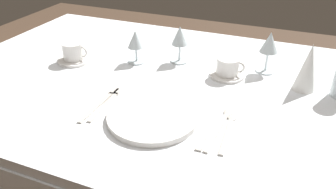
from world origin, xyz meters
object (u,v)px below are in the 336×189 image
Objects in this scene: dinner_plate at (153,117)px; dinner_knife at (208,128)px; wine_glass_centre at (269,45)px; spoon_dessert at (229,127)px; fork_inner at (101,103)px; coffee_cup_right at (74,51)px; fork_outer at (108,102)px; spoon_soup at (222,123)px; wine_glass_left at (136,41)px; coffee_cup_left at (228,66)px; napkin_folded at (308,67)px; wine_glass_right at (180,38)px.

dinner_plate is 1.23× the size of dinner_knife.
wine_glass_centre is at bearing 76.89° from dinner_knife.
wine_glass_centre is (0.05, 0.41, 0.11)m from spoon_dessert.
wine_glass_centre reaches higher than spoon_dessert.
fork_inner is 1.09× the size of spoon_dessert.
dinner_knife is at bearing -21.22° from coffee_cup_right.
coffee_cup_right is at bearing 138.59° from fork_inner.
fork_outer is 0.91× the size of spoon_soup.
spoon_soup is 1.73× the size of wine_glass_left.
coffee_cup_left is (-0.06, 0.31, 0.04)m from spoon_soup.
dinner_knife is at bearing -103.11° from wine_glass_centre.
napkin_folded is at bearing 29.89° from fork_outer.
spoon_dessert is 0.33m from coffee_cup_left.
spoon_dessert is at bearing -120.20° from napkin_folded.
fork_outer is 0.40m from spoon_dessert.
wine_glass_left is 0.64m from napkin_folded.
fork_outer is 0.38m from coffee_cup_right.
napkin_folded is (0.21, 0.31, 0.08)m from spoon_soup.
wine_glass_left reaches higher than spoon_dessert.
coffee_cup_right reaches higher than coffee_cup_left.
wine_glass_centre is at bearing 146.84° from napkin_folded.
spoon_dessert reaches higher than dinner_knife.
coffee_cup_right is at bearing -173.37° from napkin_folded.
dinner_knife is 0.52m from wine_glass_left.
spoon_soup is (0.37, 0.02, 0.00)m from fork_outer.
coffee_cup_right reaches higher than fork_outer.
fork_inner is 0.99× the size of dinner_knife.
fork_inner is 0.39m from spoon_soup.
coffee_cup_right is 0.88m from napkin_folded.
wine_glass_centre is (0.27, 0.45, 0.10)m from dinner_plate.
dinner_knife is 0.48m from wine_glass_right.
wine_glass_centre is at bearing 6.53° from wine_glass_right.
coffee_cup_right is (-0.69, 0.22, 0.04)m from spoon_dessert.
dinner_knife is 0.96× the size of spoon_soup.
spoon_dessert is (0.02, -0.01, 0.00)m from spoon_soup.
wine_glass_right is (0.16, 0.07, 0.01)m from wine_glass_left.
coffee_cup_left is at bearing 1.96° from wine_glass_left.
spoon_dessert is 0.55m from wine_glass_left.
spoon_dessert is (0.41, 0.02, -0.00)m from fork_inner.
fork_inner is at bearing -176.94° from spoon_dessert.
napkin_folded is at bearing 1.37° from wine_glass_left.
dinner_plate is at bearing -165.45° from spoon_soup.
fork_outer is at bearing 177.93° from dinner_knife.
dinner_knife is at bearing 5.10° from dinner_plate.
wine_glass_right is 0.90× the size of napkin_folded.
coffee_cup_left is at bearing -179.45° from napkin_folded.
fork_outer is 1.92× the size of coffee_cup_right.
wine_glass_left is at bearing 123.47° from dinner_plate.
wine_glass_centre is at bearing 59.48° from dinner_plate.
wine_glass_right reaches higher than wine_glass_left.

